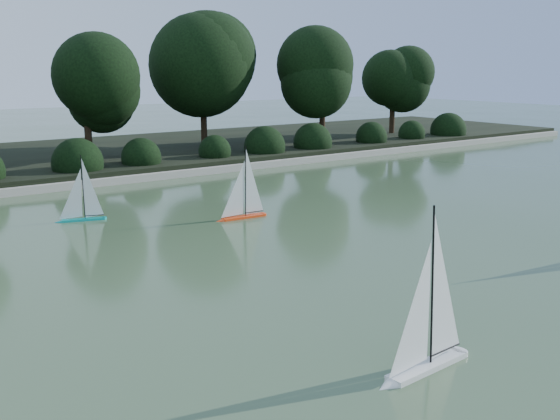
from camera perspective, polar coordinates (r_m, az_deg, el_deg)
name	(u,v)px	position (r m, az deg, el deg)	size (l,w,h in m)	color
ground	(325,298)	(7.86, 4.16, -8.00)	(80.00, 80.00, 0.00)	#385331
pond_coping	(84,184)	(15.60, -17.51, 2.32)	(40.00, 0.35, 0.18)	gray
far_bank	(37,161)	(19.39, -21.31, 4.19)	(40.00, 8.00, 0.30)	black
tree_line	(92,73)	(18.06, -16.81, 11.89)	(26.31, 3.93, 4.39)	black
shrub_hedge	(71,164)	(16.39, -18.61, 4.01)	(29.10, 1.10, 1.10)	black
sailboat_white_a	(422,345)	(6.11, 12.90, -11.98)	(1.23, 0.25, 1.68)	silver
sailboat_orange	(240,207)	(11.78, -3.71, 0.30)	(1.08, 0.25, 1.46)	#FB4113
sailboat_teal	(78,210)	(12.18, -17.95, -0.02)	(0.94, 0.41, 1.30)	#0C9C95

